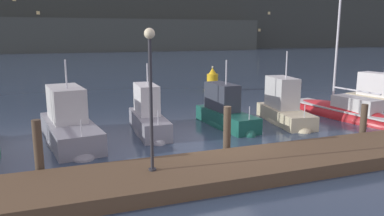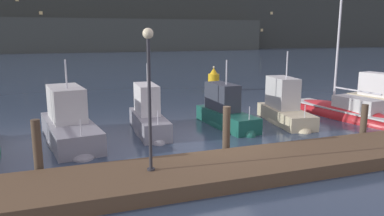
# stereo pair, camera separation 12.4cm
# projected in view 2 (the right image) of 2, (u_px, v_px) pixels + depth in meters

# --- Properties ---
(ground_plane) EXTENTS (400.00, 400.00, 0.00)m
(ground_plane) POSITION_uv_depth(u_px,v_px,m) (222.00, 154.00, 14.43)
(ground_plane) COLOR #2D3D51
(dock) EXTENTS (33.34, 2.80, 0.45)m
(dock) POSITION_uv_depth(u_px,v_px,m) (247.00, 166.00, 12.50)
(dock) COLOR brown
(dock) RESTS_ON ground
(mooring_pile_1) EXTENTS (0.28, 0.28, 1.98)m
(mooring_pile_1) POSITION_uv_depth(u_px,v_px,m) (38.00, 150.00, 11.71)
(mooring_pile_1) COLOR #4C3D2D
(mooring_pile_1) RESTS_ON ground
(mooring_pile_2) EXTENTS (0.28, 0.28, 1.96)m
(mooring_pile_2) POSITION_uv_depth(u_px,v_px,m) (226.00, 132.00, 13.88)
(mooring_pile_2) COLOR #4C3D2D
(mooring_pile_2) RESTS_ON ground
(mooring_pile_3) EXTENTS (0.28, 0.28, 1.62)m
(mooring_pile_3) POSITION_uv_depth(u_px,v_px,m) (364.00, 123.00, 16.08)
(mooring_pile_3) COLOR #4C3D2D
(mooring_pile_3) RESTS_ON ground
(motorboat_berth_3) EXTENTS (2.68, 6.05, 4.05)m
(motorboat_berth_3) POSITION_uv_depth(u_px,v_px,m) (70.00, 131.00, 16.10)
(motorboat_berth_3) COLOR gray
(motorboat_berth_3) RESTS_ON ground
(motorboat_berth_4) EXTENTS (1.50, 4.71, 3.71)m
(motorboat_berth_4) POSITION_uv_depth(u_px,v_px,m) (149.00, 122.00, 17.69)
(motorboat_berth_4) COLOR gray
(motorboat_berth_4) RESTS_ON ground
(motorboat_berth_5) EXTENTS (1.84, 4.88, 3.99)m
(motorboat_berth_5) POSITION_uv_depth(u_px,v_px,m) (226.00, 119.00, 18.85)
(motorboat_berth_5) COLOR #195647
(motorboat_berth_5) RESTS_ON ground
(motorboat_berth_6) EXTENTS (2.22, 4.94, 4.19)m
(motorboat_berth_6) POSITION_uv_depth(u_px,v_px,m) (284.00, 113.00, 19.63)
(motorboat_berth_6) COLOR beige
(motorboat_berth_6) RESTS_ON ground
(sailboat_berth_7) EXTENTS (2.70, 8.05, 11.14)m
(sailboat_berth_7) POSITION_uv_depth(u_px,v_px,m) (343.00, 115.00, 20.81)
(sailboat_berth_7) COLOR red
(sailboat_berth_7) RESTS_ON ground
(motorboat_berth_8) EXTENTS (2.42, 5.14, 3.57)m
(motorboat_berth_8) POSITION_uv_depth(u_px,v_px,m) (383.00, 102.00, 23.19)
(motorboat_berth_8) COLOR beige
(motorboat_berth_8) RESTS_ON ground
(channel_buoy) EXTENTS (1.34, 1.34, 2.03)m
(channel_buoy) POSITION_uv_depth(u_px,v_px,m) (214.00, 82.00, 30.09)
(channel_buoy) COLOR gold
(channel_buoy) RESTS_ON ground
(dock_lamppost) EXTENTS (0.32, 0.32, 4.30)m
(dock_lamppost) POSITION_uv_depth(u_px,v_px,m) (149.00, 78.00, 10.97)
(dock_lamppost) COLOR #2D2D33
(dock_lamppost) RESTS_ON dock
(hillside_backdrop) EXTENTS (240.00, 23.00, 21.04)m
(hillside_backdrop) POSITION_uv_depth(u_px,v_px,m) (64.00, 14.00, 100.26)
(hillside_backdrop) COLOR #333833
(hillside_backdrop) RESTS_ON ground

